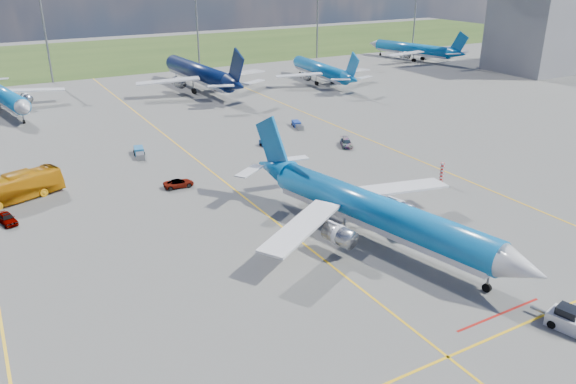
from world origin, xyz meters
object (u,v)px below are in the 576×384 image
pushback_tug (572,321)px  uld_container (406,235)px  bg_jet_nnw (6,112)px  service_car_a (7,218)px  service_car_b (179,183)px  bg_jet_n (200,90)px  service_car_c (346,143)px  baggage_tug_c (139,153)px  apron_bus (12,189)px  baggage_tug_w (270,145)px  warning_post (442,173)px  bg_jet_ene (411,60)px  bg_jet_ne (320,83)px  baggage_tug_e (297,125)px  main_airliner (375,242)px

pushback_tug → uld_container: (-1.28, 19.48, -0.08)m
bg_jet_nnw → service_car_a: 59.12m
service_car_b → bg_jet_n: bearing=-20.9°
uld_container → service_car_c: 34.26m
uld_container → bg_jet_nnw: bearing=125.6°
uld_container → baggage_tug_c: size_ratio=0.33×
apron_bus → bg_jet_n: bearing=-60.8°
service_car_b → baggage_tug_w: (19.19, 9.57, -0.09)m
warning_post → uld_container: bearing=-145.2°
bg_jet_nnw → pushback_tug: bg_jet_nnw is taller
bg_jet_ene → bg_jet_nnw: bearing=-8.4°
warning_post → pushback_tug: size_ratio=0.53×
pushback_tug → baggage_tug_c: 65.77m
bg_jet_ne → uld_container: bg_jet_ne is taller
uld_container → service_car_b: size_ratio=0.42×
service_car_c → baggage_tug_e: bearing=121.4°
main_airliner → apron_bus: 46.30m
bg_jet_n → apron_bus: (-45.81, -52.39, 1.79)m
pushback_tug → apron_bus: apron_bus is taller
bg_jet_ene → service_car_a: size_ratio=9.72×
pushback_tug → service_car_a: size_ratio=1.48×
apron_bus → baggage_tug_c: bearing=-81.3°
service_car_a → warning_post: bearing=-30.4°
bg_jet_nnw → service_car_c: 71.90m
warning_post → apron_bus: apron_bus is taller
warning_post → baggage_tug_w: size_ratio=0.63×
bg_jet_n → pushback_tug: bg_jet_n is taller
bg_jet_ne → main_airliner: (-42.36, -77.43, 0.00)m
service_car_a → service_car_c: service_car_a is taller
uld_container → baggage_tug_w: uld_container is taller
uld_container → baggage_tug_c: 46.93m
pushback_tug → uld_container: 19.52m
baggage_tug_e → bg_jet_nnw: bearing=154.9°
warning_post → apron_bus: 56.93m
uld_container → service_car_b: uld_container is taller
service_car_a → baggage_tug_w: size_ratio=0.80×
bg_jet_ne → service_car_b: size_ratio=8.85×
bg_jet_nnw → service_car_b: (16.86, -57.88, 0.57)m
baggage_tug_e → baggage_tug_c: bearing=-160.8°
warning_post → bg_jet_ene: size_ratio=0.08×
bg_jet_ne → pushback_tug: bg_jet_ne is taller
bg_jet_nnw → baggage_tug_c: 44.77m
apron_bus → service_car_a: size_ratio=3.33×
uld_container → warning_post: bearing=49.1°
bg_jet_ene → uld_container: bearing=35.6°
warning_post → service_car_c: (-1.76, 20.34, -0.87)m
bg_jet_nnw → warning_post: bearing=-66.7°
bg_jet_ne → uld_container: bearing=69.0°
service_car_b → pushback_tug: bearing=-156.4°
bg_jet_nnw → service_car_b: 60.29m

